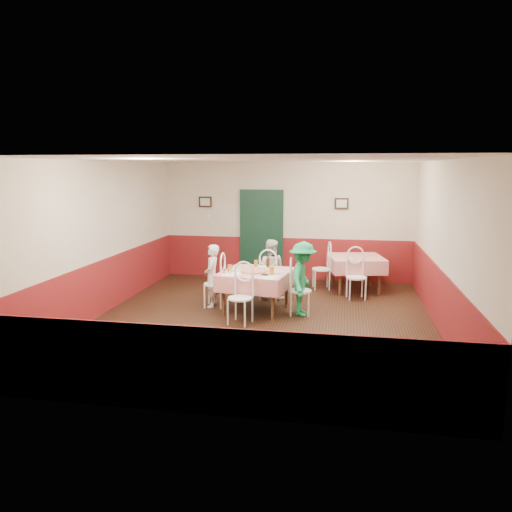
% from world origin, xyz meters
% --- Properties ---
extents(floor, '(7.00, 7.00, 0.00)m').
position_xyz_m(floor, '(0.00, 0.00, 0.00)').
color(floor, black).
rests_on(floor, ground).
extents(ceiling, '(7.00, 7.00, 0.00)m').
position_xyz_m(ceiling, '(0.00, 0.00, 2.80)').
color(ceiling, white).
rests_on(ceiling, back_wall).
extents(back_wall, '(6.00, 0.10, 2.80)m').
position_xyz_m(back_wall, '(0.00, 3.50, 1.40)').
color(back_wall, beige).
rests_on(back_wall, ground).
extents(front_wall, '(6.00, 0.10, 2.80)m').
position_xyz_m(front_wall, '(0.00, -3.50, 1.40)').
color(front_wall, beige).
rests_on(front_wall, ground).
extents(left_wall, '(0.10, 7.00, 2.80)m').
position_xyz_m(left_wall, '(-3.00, 0.00, 1.40)').
color(left_wall, beige).
rests_on(left_wall, ground).
extents(right_wall, '(0.10, 7.00, 2.80)m').
position_xyz_m(right_wall, '(3.00, 0.00, 1.40)').
color(right_wall, beige).
rests_on(right_wall, ground).
extents(wainscot_back, '(6.00, 0.03, 1.00)m').
position_xyz_m(wainscot_back, '(0.00, 3.48, 0.50)').
color(wainscot_back, maroon).
rests_on(wainscot_back, ground).
extents(wainscot_front, '(6.00, 0.03, 1.00)m').
position_xyz_m(wainscot_front, '(0.00, -3.48, 0.50)').
color(wainscot_front, maroon).
rests_on(wainscot_front, ground).
extents(wainscot_left, '(0.03, 7.00, 1.00)m').
position_xyz_m(wainscot_left, '(-2.98, 0.00, 0.50)').
color(wainscot_left, maroon).
rests_on(wainscot_left, ground).
extents(wainscot_right, '(0.03, 7.00, 1.00)m').
position_xyz_m(wainscot_right, '(2.98, 0.00, 0.50)').
color(wainscot_right, maroon).
rests_on(wainscot_right, ground).
extents(door, '(0.96, 0.06, 2.10)m').
position_xyz_m(door, '(-0.60, 3.45, 1.05)').
color(door, black).
rests_on(door, ground).
extents(picture_left, '(0.32, 0.03, 0.26)m').
position_xyz_m(picture_left, '(-2.00, 3.45, 1.85)').
color(picture_left, black).
rests_on(picture_left, back_wall).
extents(picture_right, '(0.32, 0.03, 0.26)m').
position_xyz_m(picture_right, '(1.30, 3.45, 1.85)').
color(picture_right, black).
rests_on(picture_right, back_wall).
extents(thermostat, '(0.10, 0.03, 0.10)m').
position_xyz_m(thermostat, '(-1.90, 3.45, 1.50)').
color(thermostat, white).
rests_on(thermostat, back_wall).
extents(main_table, '(1.39, 1.39, 0.77)m').
position_xyz_m(main_table, '(-0.22, 0.60, 0.38)').
color(main_table, red).
rests_on(main_table, ground).
extents(second_table, '(1.31, 1.31, 0.77)m').
position_xyz_m(second_table, '(1.66, 2.55, 0.38)').
color(second_table, red).
rests_on(second_table, ground).
extents(chair_left, '(0.42, 0.42, 0.90)m').
position_xyz_m(chair_left, '(-1.06, 0.73, 0.45)').
color(chair_left, white).
rests_on(chair_left, ground).
extents(chair_right, '(0.45, 0.45, 0.90)m').
position_xyz_m(chair_right, '(0.62, 0.48, 0.45)').
color(chair_right, white).
rests_on(chair_right, ground).
extents(chair_far, '(0.43, 0.43, 0.90)m').
position_xyz_m(chair_far, '(-0.09, 1.44, 0.45)').
color(chair_far, white).
rests_on(chair_far, ground).
extents(chair_near, '(0.50, 0.50, 0.90)m').
position_xyz_m(chair_near, '(-0.35, -0.24, 0.45)').
color(chair_near, white).
rests_on(chair_near, ground).
extents(chair_second_a, '(0.49, 0.49, 0.90)m').
position_xyz_m(chair_second_a, '(0.91, 2.55, 0.45)').
color(chair_second_a, white).
rests_on(chair_second_a, ground).
extents(chair_second_b, '(0.49, 0.49, 0.90)m').
position_xyz_m(chair_second_b, '(1.66, 1.80, 0.45)').
color(chair_second_b, white).
rests_on(chair_second_b, ground).
extents(pizza, '(0.56, 0.56, 0.03)m').
position_xyz_m(pizza, '(-0.24, 0.54, 0.78)').
color(pizza, '#B74723').
rests_on(pizza, main_table).
extents(plate_left, '(0.28, 0.28, 0.01)m').
position_xyz_m(plate_left, '(-0.63, 0.65, 0.77)').
color(plate_left, white).
rests_on(plate_left, main_table).
extents(plate_right, '(0.28, 0.28, 0.01)m').
position_xyz_m(plate_right, '(0.21, 0.57, 0.77)').
color(plate_right, white).
rests_on(plate_right, main_table).
extents(plate_far, '(0.28, 0.28, 0.01)m').
position_xyz_m(plate_far, '(-0.15, 1.00, 0.77)').
color(plate_far, white).
rests_on(plate_far, main_table).
extents(glass_a, '(0.09, 0.09, 0.14)m').
position_xyz_m(glass_a, '(-0.68, 0.40, 0.83)').
color(glass_a, '#BF7219').
rests_on(glass_a, main_table).
extents(glass_b, '(0.09, 0.09, 0.15)m').
position_xyz_m(glass_b, '(0.12, 0.33, 0.83)').
color(glass_b, '#BF7219').
rests_on(glass_b, main_table).
extents(glass_c, '(0.08, 0.08, 0.13)m').
position_xyz_m(glass_c, '(-0.30, 1.04, 0.82)').
color(glass_c, '#BF7219').
rests_on(glass_c, main_table).
extents(beer_bottle, '(0.07, 0.07, 0.22)m').
position_xyz_m(beer_bottle, '(-0.05, 0.97, 0.87)').
color(beer_bottle, '#381C0A').
rests_on(beer_bottle, main_table).
extents(shaker_a, '(0.04, 0.04, 0.09)m').
position_xyz_m(shaker_a, '(-0.72, 0.24, 0.81)').
color(shaker_a, silver).
rests_on(shaker_a, main_table).
extents(shaker_b, '(0.04, 0.04, 0.09)m').
position_xyz_m(shaker_b, '(-0.63, 0.23, 0.81)').
color(shaker_b, silver).
rests_on(shaker_b, main_table).
extents(shaker_c, '(0.04, 0.04, 0.09)m').
position_xyz_m(shaker_c, '(-0.75, 0.30, 0.81)').
color(shaker_c, '#B23319').
rests_on(shaker_c, main_table).
extents(menu_left, '(0.30, 0.40, 0.00)m').
position_xyz_m(menu_left, '(-0.62, 0.28, 0.76)').
color(menu_left, white).
rests_on(menu_left, main_table).
extents(menu_right, '(0.42, 0.48, 0.00)m').
position_xyz_m(menu_right, '(0.11, 0.15, 0.76)').
color(menu_right, white).
rests_on(menu_right, main_table).
extents(wallet, '(0.12, 0.11, 0.02)m').
position_xyz_m(wallet, '(0.01, 0.27, 0.77)').
color(wallet, black).
rests_on(wallet, main_table).
extents(diner_left, '(0.33, 0.47, 1.22)m').
position_xyz_m(diner_left, '(-1.11, 0.74, 0.61)').
color(diner_left, gray).
rests_on(diner_left, ground).
extents(diner_far, '(0.62, 0.49, 1.24)m').
position_xyz_m(diner_far, '(-0.09, 1.49, 0.62)').
color(diner_far, gray).
rests_on(diner_far, ground).
extents(diner_right, '(0.56, 0.91, 1.36)m').
position_xyz_m(diner_right, '(0.67, 0.47, 0.68)').
color(diner_right, gray).
rests_on(diner_right, ground).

